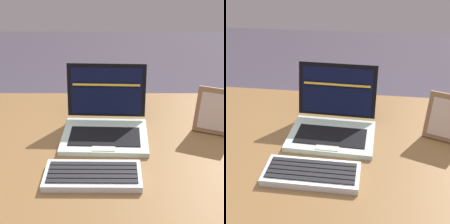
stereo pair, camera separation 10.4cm
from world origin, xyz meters
TOP-DOWN VIEW (x-y plane):
  - desk at (0.00, 0.00)m, footprint 1.62×0.82m
  - laptop_front at (-0.03, 0.08)m, footprint 0.31×0.27m
  - external_keyboard at (-0.06, -0.16)m, footprint 0.29×0.12m
  - photo_frame at (0.37, 0.09)m, footprint 0.16×0.10m

SIDE VIEW (x-z plane):
  - desk at x=0.00m, z-range 0.26..0.97m
  - external_keyboard at x=-0.06m, z-range 0.71..0.73m
  - laptop_front at x=-0.03m, z-range 0.64..0.87m
  - photo_frame at x=0.37m, z-range 0.71..0.88m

